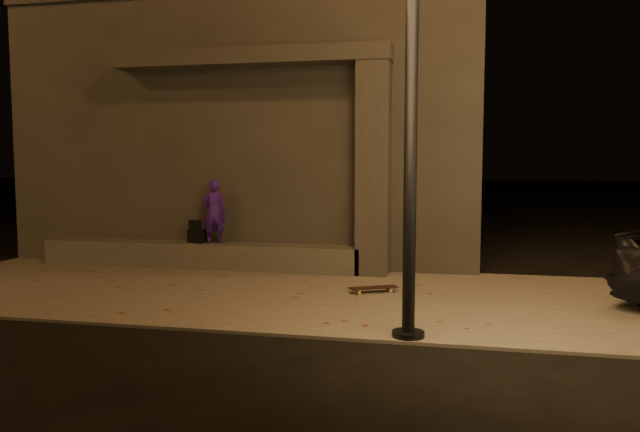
% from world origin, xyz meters
% --- Properties ---
extents(ground, '(120.00, 120.00, 0.00)m').
position_xyz_m(ground, '(0.00, 0.00, 0.00)').
color(ground, black).
rests_on(ground, ground).
extents(sidewalk, '(11.00, 4.40, 0.04)m').
position_xyz_m(sidewalk, '(0.00, 2.00, 0.02)').
color(sidewalk, '#68625B').
rests_on(sidewalk, ground).
extents(building, '(9.00, 5.10, 5.22)m').
position_xyz_m(building, '(-1.00, 6.49, 2.61)').
color(building, '#3A3835').
rests_on(building, ground).
extents(ledge, '(6.00, 0.55, 0.45)m').
position_xyz_m(ledge, '(-1.50, 3.75, 0.27)').
color(ledge, '#504E49').
rests_on(ledge, sidewalk).
extents(column, '(0.55, 0.55, 3.60)m').
position_xyz_m(column, '(1.70, 3.75, 1.84)').
color(column, '#3A3835').
rests_on(column, sidewalk).
extents(canopy, '(5.00, 0.70, 0.28)m').
position_xyz_m(canopy, '(-0.50, 3.80, 3.78)').
color(canopy, '#3A3835').
rests_on(canopy, column).
extents(skateboarder, '(0.48, 0.39, 1.15)m').
position_xyz_m(skateboarder, '(-1.19, 3.75, 1.07)').
color(skateboarder, '#4119A2').
rests_on(skateboarder, ledge).
extents(backpack, '(0.34, 0.26, 0.42)m').
position_xyz_m(backpack, '(-1.53, 3.75, 0.63)').
color(backpack, black).
rests_on(backpack, ledge).
extents(skateboard, '(0.74, 0.51, 0.08)m').
position_xyz_m(skateboard, '(1.92, 2.23, 0.11)').
color(skateboard, black).
rests_on(skateboard, sidewalk).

